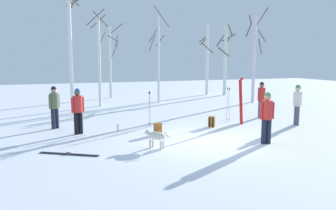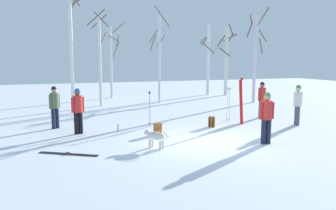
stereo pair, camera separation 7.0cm
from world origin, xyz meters
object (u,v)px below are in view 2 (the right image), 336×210
(person_0, at_px, (78,108))
(person_4, at_px, (55,104))
(person_1, at_px, (298,102))
(person_2, at_px, (262,97))
(ski_pair_lying_0, at_px, (68,154))
(birch_tree_5, at_px, (255,56))
(birch_tree_6, at_px, (226,58))
(water_bottle_0, at_px, (118,128))
(birch_tree_3, at_px, (159,57))
(ski_poles_1, at_px, (228,103))
(backpack_0, at_px, (212,122))
(person_3, at_px, (267,115))
(birch_tree_1, at_px, (100,58))
(birch_tree_0, at_px, (71,38))
(backpack_1, at_px, (158,129))
(birch_tree_4, at_px, (208,59))
(ski_pair_planted_0, at_px, (241,101))
(ski_poles_0, at_px, (150,107))
(birch_tree_2, at_px, (111,60))
(dog, at_px, (155,136))

(person_0, bearing_deg, person_4, 121.26)
(person_1, distance_m, person_2, 2.10)
(ski_pair_lying_0, bearing_deg, person_0, 79.19)
(birch_tree_5, xyz_separation_m, birch_tree_6, (0.43, 4.48, -0.16))
(person_2, distance_m, water_bottle_0, 7.18)
(birch_tree_3, xyz_separation_m, birch_tree_5, (5.88, -1.87, 0.10))
(ski_poles_1, bearing_deg, backpack_0, -144.68)
(backpack_0, bearing_deg, person_2, 20.58)
(person_3, distance_m, birch_tree_1, 11.63)
(person_2, bearing_deg, backpack_0, -159.42)
(person_1, relative_size, ski_pair_lying_0, 1.02)
(birch_tree_0, xyz_separation_m, birch_tree_6, (11.53, 0.52, -1.27))
(backpack_1, relative_size, birch_tree_4, 0.08)
(person_0, bearing_deg, person_1, -8.76)
(person_1, height_order, backpack_1, person_1)
(ski_pair_planted_0, height_order, birch_tree_5, birch_tree_5)
(ski_pair_lying_0, bearing_deg, person_2, 20.43)
(person_3, distance_m, ski_pair_lying_0, 6.37)
(ski_poles_0, xyz_separation_m, birch_tree_2, (0.25, 10.58, 1.99))
(ski_pair_planted_0, distance_m, ski_pair_lying_0, 7.64)
(person_3, relative_size, birch_tree_6, 0.32)
(person_3, bearing_deg, person_0, 148.00)
(ski_pair_lying_0, bearing_deg, birch_tree_3, 59.09)
(ski_pair_planted_0, relative_size, birch_tree_6, 0.37)
(ski_pair_planted_0, bearing_deg, birch_tree_0, 121.99)
(person_4, bearing_deg, ski_poles_0, -9.80)
(birch_tree_2, bearing_deg, birch_tree_5, -33.75)
(ski_poles_1, distance_m, birch_tree_2, 11.54)
(person_3, xyz_separation_m, backpack_0, (-0.43, 3.05, -0.77))
(person_1, height_order, water_bottle_0, person_1)
(ski_poles_0, relative_size, birch_tree_0, 0.18)
(birch_tree_2, xyz_separation_m, birch_tree_4, (7.55, -0.28, 0.06))
(backpack_1, height_order, birch_tree_6, birch_tree_6)
(ski_pair_lying_0, bearing_deg, birch_tree_0, 85.70)
(person_3, height_order, birch_tree_4, birch_tree_4)
(person_1, height_order, birch_tree_6, birch_tree_6)
(ski_pair_lying_0, relative_size, water_bottle_0, 6.16)
(person_3, height_order, backpack_1, person_3)
(ski_pair_planted_0, bearing_deg, dog, -151.83)
(backpack_1, xyz_separation_m, birch_tree_2, (0.47, 12.38, 2.55))
(person_3, height_order, birch_tree_0, birch_tree_0)
(person_3, bearing_deg, ski_poles_0, 122.88)
(backpack_0, bearing_deg, birch_tree_3, 87.59)
(person_3, xyz_separation_m, birch_tree_6, (6.22, 13.77, 1.87))
(person_2, distance_m, birch_tree_2, 11.96)
(person_0, distance_m, birch_tree_4, 15.49)
(water_bottle_0, distance_m, birch_tree_2, 11.71)
(ski_poles_0, relative_size, ski_poles_1, 0.94)
(backpack_1, bearing_deg, person_3, -39.55)
(person_2, distance_m, ski_poles_0, 5.60)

